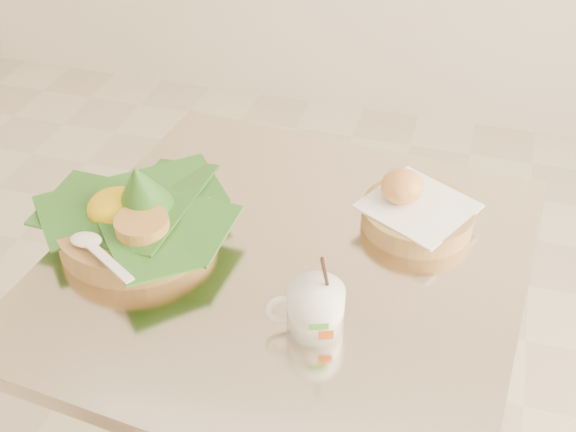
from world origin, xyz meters
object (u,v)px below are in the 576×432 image
(cafe_table, at_px, (288,355))
(rice_basket, at_px, (135,217))
(bread_basket, at_px, (415,210))
(coffee_mug, at_px, (314,307))

(cafe_table, xyz_separation_m, rice_basket, (-0.24, -0.02, 0.26))
(bread_basket, xyz_separation_m, coffee_mug, (-0.10, -0.26, 0.01))
(cafe_table, height_order, bread_basket, bread_basket)
(rice_basket, xyz_separation_m, coffee_mug, (0.31, -0.11, -0.00))
(coffee_mug, bearing_deg, rice_basket, 160.86)
(cafe_table, xyz_separation_m, bread_basket, (0.17, 0.14, 0.25))
(cafe_table, bearing_deg, rice_basket, -176.25)
(cafe_table, height_order, coffee_mug, coffee_mug)
(cafe_table, bearing_deg, bread_basket, 38.90)
(cafe_table, xyz_separation_m, coffee_mug, (0.07, -0.13, 0.26))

